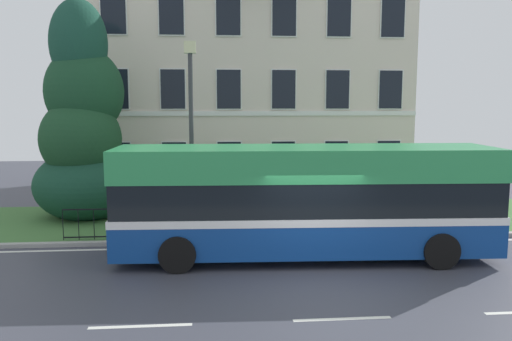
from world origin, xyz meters
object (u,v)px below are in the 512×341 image
object	(u,v)px
single_decker_bus	(305,200)
georgian_townhouse	(249,65)
evergreen_tree	(84,133)
street_lamp_post	(191,125)

from	to	relation	value
single_decker_bus	georgian_townhouse	bearing A→B (deg)	95.17
evergreen_tree	street_lamp_post	world-z (taller)	evergreen_tree
single_decker_bus	evergreen_tree	bearing A→B (deg)	144.96
evergreen_tree	street_lamp_post	xyz separation A→B (m)	(4.05, -3.11, 0.43)
evergreen_tree	single_decker_bus	bearing A→B (deg)	-37.31
single_decker_bus	street_lamp_post	size ratio (longest dim) A/B	1.73
evergreen_tree	street_lamp_post	bearing A→B (deg)	-37.56
georgian_townhouse	single_decker_bus	xyz separation A→B (m)	(0.64, -12.56, -4.56)
evergreen_tree	single_decker_bus	xyz separation A→B (m)	(7.25, -5.53, -1.56)
georgian_townhouse	street_lamp_post	distance (m)	10.78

